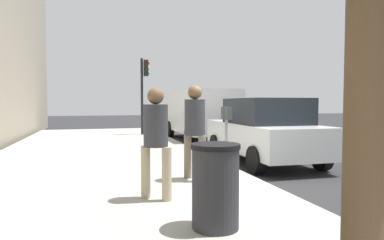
# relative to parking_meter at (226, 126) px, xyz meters

# --- Properties ---
(ground_plane) EXTENTS (80.00, 80.00, 0.00)m
(ground_plane) POSITION_rel_parking_meter_xyz_m (-0.31, -0.46, -1.17)
(ground_plane) COLOR #2B2B2D
(ground_plane) RESTS_ON ground
(sidewalk_slab) EXTENTS (28.00, 6.00, 0.15)m
(sidewalk_slab) POSITION_rel_parking_meter_xyz_m (-0.31, 2.54, -1.09)
(sidewalk_slab) COLOR #A8A59E
(sidewalk_slab) RESTS_ON ground_plane
(parking_meter) EXTENTS (0.36, 0.12, 1.41)m
(parking_meter) POSITION_rel_parking_meter_xyz_m (0.00, 0.00, 0.00)
(parking_meter) COLOR gray
(parking_meter) RESTS_ON sidewalk_slab
(pedestrian_at_meter) EXTENTS (0.50, 0.40, 1.83)m
(pedestrian_at_meter) POSITION_rel_parking_meter_xyz_m (-0.30, 0.78, 0.08)
(pedestrian_at_meter) COLOR #726656
(pedestrian_at_meter) RESTS_ON sidewalk_slab
(pedestrian_bystander) EXTENTS (0.39, 0.44, 1.73)m
(pedestrian_bystander) POSITION_rel_parking_meter_xyz_m (-1.42, 1.73, -0.00)
(pedestrian_bystander) COLOR tan
(pedestrian_bystander) RESTS_ON sidewalk_slab
(parked_sedan_near) EXTENTS (4.44, 2.05, 1.77)m
(parked_sedan_near) POSITION_rel_parking_meter_xyz_m (1.81, -1.81, -0.27)
(parked_sedan_near) COLOR silver
(parked_sedan_near) RESTS_ON ground_plane
(parked_van_far) EXTENTS (5.21, 2.15, 2.18)m
(parked_van_far) POSITION_rel_parking_meter_xyz_m (7.82, -1.81, 0.09)
(parked_van_far) COLOR silver
(parked_van_far) RESTS_ON ground_plane
(traffic_signal) EXTENTS (0.24, 0.44, 3.60)m
(traffic_signal) POSITION_rel_parking_meter_xyz_m (9.48, 0.42, 1.41)
(traffic_signal) COLOR black
(traffic_signal) RESTS_ON sidewalk_slab
(trash_bin) EXTENTS (0.59, 0.59, 1.01)m
(trash_bin) POSITION_rel_parking_meter_xyz_m (-2.81, 1.25, -0.51)
(trash_bin) COLOR #2D2D33
(trash_bin) RESTS_ON sidewalk_slab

